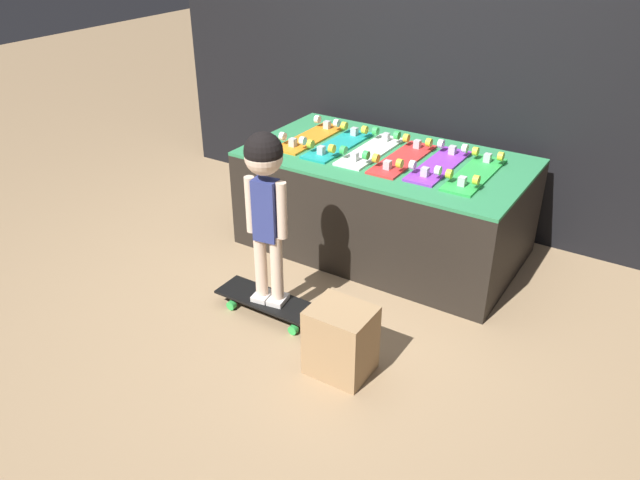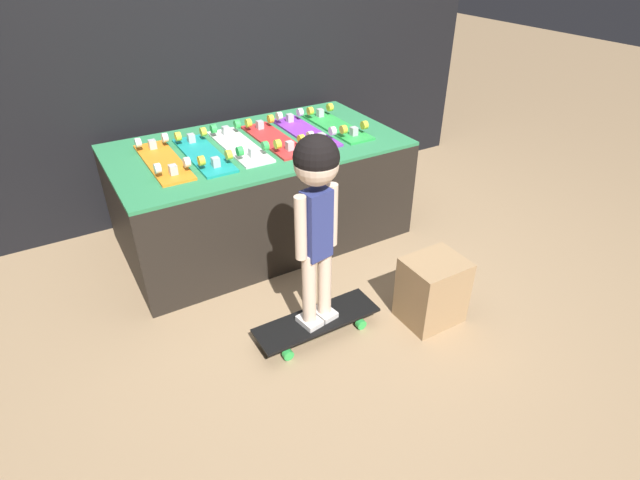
{
  "view_description": "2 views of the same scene",
  "coord_description": "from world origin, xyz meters",
  "px_view_note": "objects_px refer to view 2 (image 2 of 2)",
  "views": [
    {
      "loc": [
        1.59,
        -2.61,
        2.04
      ],
      "look_at": [
        -0.05,
        -0.04,
        0.35
      ],
      "focal_mm": 35.0,
      "sensor_mm": 36.0,
      "label": 1
    },
    {
      "loc": [
        -1.12,
        -1.99,
        1.76
      ],
      "look_at": [
        -0.0,
        -0.11,
        0.37
      ],
      "focal_mm": 28.0,
      "sensor_mm": 36.0,
      "label": 2
    }
  ],
  "objects_px": {
    "skateboard_teal_on_rack": "(203,153)",
    "skateboard_red_on_rack": "(274,138)",
    "skateboard_green_on_rack": "(336,125)",
    "storage_box": "(432,290)",
    "skateboard_on_floor": "(317,322)",
    "skateboard_orange_on_rack": "(163,160)",
    "skateboard_white_on_rack": "(239,144)",
    "skateboard_purple_on_rack": "(305,130)",
    "child": "(316,199)"
  },
  "relations": [
    {
      "from": "skateboard_on_floor",
      "to": "storage_box",
      "type": "xyz_separation_m",
      "value": [
        0.57,
        -0.2,
        0.1
      ]
    },
    {
      "from": "skateboard_teal_on_rack",
      "to": "storage_box",
      "type": "distance_m",
      "value": 1.48
    },
    {
      "from": "skateboard_orange_on_rack",
      "to": "skateboard_on_floor",
      "type": "distance_m",
      "value": 1.23
    },
    {
      "from": "skateboard_teal_on_rack",
      "to": "storage_box",
      "type": "bearing_deg",
      "value": -58.27
    },
    {
      "from": "storage_box",
      "to": "skateboard_red_on_rack",
      "type": "bearing_deg",
      "value": 103.41
    },
    {
      "from": "skateboard_red_on_rack",
      "to": "child",
      "type": "relative_size",
      "value": 0.64
    },
    {
      "from": "skateboard_orange_on_rack",
      "to": "skateboard_red_on_rack",
      "type": "height_order",
      "value": "same"
    },
    {
      "from": "skateboard_teal_on_rack",
      "to": "skateboard_purple_on_rack",
      "type": "relative_size",
      "value": 1.0
    },
    {
      "from": "skateboard_red_on_rack",
      "to": "skateboard_purple_on_rack",
      "type": "distance_m",
      "value": 0.23
    },
    {
      "from": "skateboard_green_on_rack",
      "to": "skateboard_white_on_rack",
      "type": "bearing_deg",
      "value": 179.71
    },
    {
      "from": "skateboard_green_on_rack",
      "to": "skateboard_red_on_rack",
      "type": "bearing_deg",
      "value": -178.92
    },
    {
      "from": "skateboard_red_on_rack",
      "to": "skateboard_on_floor",
      "type": "relative_size",
      "value": 0.97
    },
    {
      "from": "skateboard_teal_on_rack",
      "to": "storage_box",
      "type": "height_order",
      "value": "skateboard_teal_on_rack"
    },
    {
      "from": "skateboard_purple_on_rack",
      "to": "child",
      "type": "distance_m",
      "value": 1.14
    },
    {
      "from": "skateboard_orange_on_rack",
      "to": "skateboard_on_floor",
      "type": "height_order",
      "value": "skateboard_orange_on_rack"
    },
    {
      "from": "skateboard_white_on_rack",
      "to": "skateboard_red_on_rack",
      "type": "height_order",
      "value": "same"
    },
    {
      "from": "skateboard_white_on_rack",
      "to": "skateboard_red_on_rack",
      "type": "bearing_deg",
      "value": -3.02
    },
    {
      "from": "skateboard_white_on_rack",
      "to": "skateboard_red_on_rack",
      "type": "distance_m",
      "value": 0.23
    },
    {
      "from": "skateboard_orange_on_rack",
      "to": "storage_box",
      "type": "relative_size",
      "value": 1.74
    },
    {
      "from": "skateboard_purple_on_rack",
      "to": "skateboard_green_on_rack",
      "type": "height_order",
      "value": "same"
    },
    {
      "from": "skateboard_teal_on_rack",
      "to": "skateboard_red_on_rack",
      "type": "distance_m",
      "value": 0.45
    },
    {
      "from": "skateboard_orange_on_rack",
      "to": "skateboard_red_on_rack",
      "type": "relative_size",
      "value": 1.0
    },
    {
      "from": "skateboard_teal_on_rack",
      "to": "storage_box",
      "type": "relative_size",
      "value": 1.74
    },
    {
      "from": "skateboard_teal_on_rack",
      "to": "skateboard_on_floor",
      "type": "relative_size",
      "value": 0.97
    },
    {
      "from": "skateboard_on_floor",
      "to": "storage_box",
      "type": "bearing_deg",
      "value": -19.15
    },
    {
      "from": "skateboard_red_on_rack",
      "to": "storage_box",
      "type": "relative_size",
      "value": 1.74
    },
    {
      "from": "skateboard_white_on_rack",
      "to": "skateboard_green_on_rack",
      "type": "height_order",
      "value": "same"
    },
    {
      "from": "skateboard_orange_on_rack",
      "to": "storage_box",
      "type": "height_order",
      "value": "skateboard_orange_on_rack"
    },
    {
      "from": "skateboard_red_on_rack",
      "to": "storage_box",
      "type": "bearing_deg",
      "value": -76.59
    },
    {
      "from": "skateboard_purple_on_rack",
      "to": "storage_box",
      "type": "xyz_separation_m",
      "value": [
        0.06,
        -1.22,
        -0.48
      ]
    },
    {
      "from": "skateboard_white_on_rack",
      "to": "skateboard_red_on_rack",
      "type": "relative_size",
      "value": 1.0
    },
    {
      "from": "skateboard_orange_on_rack",
      "to": "skateboard_red_on_rack",
      "type": "bearing_deg",
      "value": -1.39
    },
    {
      "from": "skateboard_orange_on_rack",
      "to": "skateboard_purple_on_rack",
      "type": "distance_m",
      "value": 0.9
    },
    {
      "from": "skateboard_teal_on_rack",
      "to": "child",
      "type": "bearing_deg",
      "value": -80.4
    },
    {
      "from": "skateboard_red_on_rack",
      "to": "child",
      "type": "bearing_deg",
      "value": -105.83
    },
    {
      "from": "skateboard_white_on_rack",
      "to": "skateboard_on_floor",
      "type": "relative_size",
      "value": 0.97
    },
    {
      "from": "skateboard_orange_on_rack",
      "to": "child",
      "type": "height_order",
      "value": "child"
    },
    {
      "from": "skateboard_green_on_rack",
      "to": "storage_box",
      "type": "bearing_deg",
      "value": -97.85
    },
    {
      "from": "skateboard_teal_on_rack",
      "to": "skateboard_white_on_rack",
      "type": "distance_m",
      "value": 0.23
    },
    {
      "from": "skateboard_teal_on_rack",
      "to": "storage_box",
      "type": "xyz_separation_m",
      "value": [
        0.74,
        -1.19,
        -0.48
      ]
    },
    {
      "from": "skateboard_teal_on_rack",
      "to": "skateboard_white_on_rack",
      "type": "bearing_deg",
      "value": 4.21
    },
    {
      "from": "skateboard_on_floor",
      "to": "child",
      "type": "xyz_separation_m",
      "value": [
        0.0,
        0.0,
        0.69
      ]
    },
    {
      "from": "skateboard_on_floor",
      "to": "child",
      "type": "bearing_deg",
      "value": 0.0
    },
    {
      "from": "skateboard_teal_on_rack",
      "to": "skateboard_green_on_rack",
      "type": "bearing_deg",
      "value": 0.84
    },
    {
      "from": "storage_box",
      "to": "child",
      "type": "bearing_deg",
      "value": 160.85
    },
    {
      "from": "skateboard_orange_on_rack",
      "to": "skateboard_red_on_rack",
      "type": "xyz_separation_m",
      "value": [
        0.68,
        -0.02,
        0.0
      ]
    },
    {
      "from": "skateboard_purple_on_rack",
      "to": "skateboard_white_on_rack",
      "type": "bearing_deg",
      "value": -178.88
    },
    {
      "from": "skateboard_white_on_rack",
      "to": "child",
      "type": "relative_size",
      "value": 0.64
    },
    {
      "from": "skateboard_purple_on_rack",
      "to": "skateboard_teal_on_rack",
      "type": "bearing_deg",
      "value": -177.85
    },
    {
      "from": "skateboard_orange_on_rack",
      "to": "skateboard_green_on_rack",
      "type": "xyz_separation_m",
      "value": [
        1.13,
        -0.01,
        0.0
      ]
    }
  ]
}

